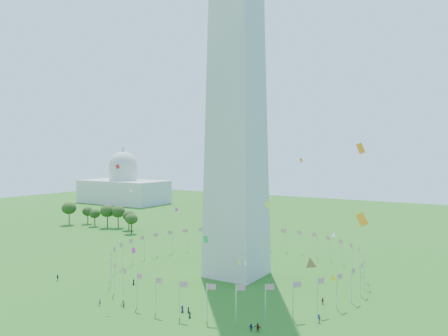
{
  "coord_description": "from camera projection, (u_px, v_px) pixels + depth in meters",
  "views": [
    {
      "loc": [
        71.11,
        -72.37,
        39.99
      ],
      "look_at": [
        4.47,
        35.0,
        35.58
      ],
      "focal_mm": 35.0,
      "sensor_mm": 36.0,
      "label": 1
    }
  ],
  "objects": [
    {
      "name": "washington_monument",
      "position": [
        237.0,
        14.0,
        139.83
      ],
      "size": [
        16.8,
        16.8,
        169.0
      ],
      "primitive_type": null,
      "color": "beige",
      "rests_on": "ground"
    },
    {
      "name": "kites_aloft",
      "position": [
        253.0,
        238.0,
        104.65
      ],
      "size": [
        122.0,
        73.79,
        37.88
      ],
      "color": "yellow",
      "rests_on": "ground"
    },
    {
      "name": "flag_ring",
      "position": [
        237.0,
        261.0,
        142.62
      ],
      "size": [
        80.24,
        80.24,
        9.0
      ],
      "color": "silver",
      "rests_on": "ground"
    },
    {
      "name": "capitol_building",
      "position": [
        123.0,
        174.0,
        347.22
      ],
      "size": [
        70.0,
        35.0,
        46.0
      ],
      "primitive_type": null,
      "color": "beige",
      "rests_on": "ground"
    },
    {
      "name": "tree_line_west",
      "position": [
        102.0,
        217.0,
        233.64
      ],
      "size": [
        55.47,
        15.59,
        12.31
      ],
      "color": "#32521B",
      "rests_on": "ground"
    },
    {
      "name": "ground",
      "position": [
        127.0,
        327.0,
        100.32
      ],
      "size": [
        600.0,
        600.0,
        0.0
      ],
      "primitive_type": "plane",
      "color": "#1D5714",
      "rests_on": "ground"
    }
  ]
}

